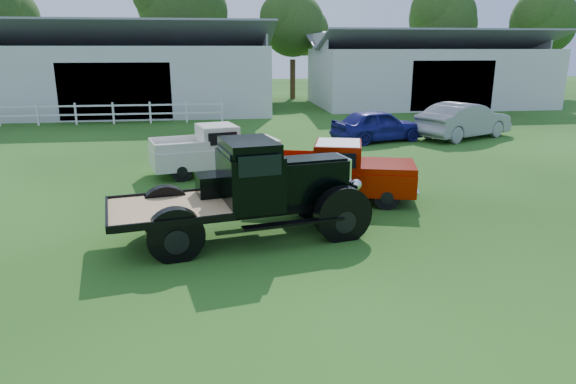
{
  "coord_description": "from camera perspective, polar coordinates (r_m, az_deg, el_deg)",
  "views": [
    {
      "loc": [
        -1.31,
        -9.65,
        4.16
      ],
      "look_at": [
        0.2,
        1.2,
        1.05
      ],
      "focal_mm": 32.0,
      "sensor_mm": 36.0,
      "label": 1
    }
  ],
  "objects": [
    {
      "name": "tree_b",
      "position": [
        43.76,
        -11.99,
        17.61
      ],
      "size": [
        6.9,
        6.9,
        11.5
      ],
      "primitive_type": null,
      "color": "#183209",
      "rests_on": "ground"
    },
    {
      "name": "vintage_flatbed",
      "position": [
        11.41,
        -4.79,
        0.27
      ],
      "size": [
        5.9,
        3.24,
        2.21
      ],
      "primitive_type": null,
      "rotation": [
        0.0,
        0.0,
        0.19
      ],
      "color": "black",
      "rests_on": "ground"
    },
    {
      "name": "ground",
      "position": [
        10.59,
        -0.18,
        -7.28
      ],
      "size": [
        120.0,
        120.0,
        0.0
      ],
      "primitive_type": "plane",
      "color": "#18360C"
    },
    {
      "name": "misc_car_grey",
      "position": [
        25.6,
        18.99,
        7.52
      ],
      "size": [
        5.28,
        3.82,
        1.66
      ],
      "primitive_type": "imported",
      "rotation": [
        0.0,
        0.0,
        2.04
      ],
      "color": "gray",
      "rests_on": "ground"
    },
    {
      "name": "shed_left",
      "position": [
        36.13,
        -17.42,
        13.0
      ],
      "size": [
        18.8,
        10.2,
        5.6
      ],
      "primitive_type": null,
      "color": "silver",
      "rests_on": "ground"
    },
    {
      "name": "fence_rail",
      "position": [
        30.61,
        -20.69,
        8.17
      ],
      "size": [
        14.2,
        0.16,
        1.2
      ],
      "primitive_type": null,
      "color": "white",
      "rests_on": "ground"
    },
    {
      "name": "tree_c",
      "position": [
        43.12,
        0.53,
        16.31
      ],
      "size": [
        5.4,
        5.4,
        9.0
      ],
      "primitive_type": null,
      "color": "#183209",
      "rests_on": "ground"
    },
    {
      "name": "red_pickup",
      "position": [
        14.34,
        5.18,
        2.35
      ],
      "size": [
        4.85,
        2.89,
        1.66
      ],
      "primitive_type": null,
      "rotation": [
        0.0,
        0.0,
        -0.27
      ],
      "color": "#8F1000",
      "rests_on": "ground"
    },
    {
      "name": "tree_d",
      "position": [
        47.74,
        16.64,
        16.24
      ],
      "size": [
        6.0,
        6.0,
        10.0
      ],
      "primitive_type": null,
      "color": "#183209",
      "rests_on": "ground"
    },
    {
      "name": "misc_car_blue",
      "position": [
        23.76,
        9.95,
        7.32
      ],
      "size": [
        4.59,
        2.81,
        1.46
      ],
      "primitive_type": "imported",
      "rotation": [
        0.0,
        0.0,
        1.84
      ],
      "color": "navy",
      "rests_on": "ground"
    },
    {
      "name": "shed_right",
      "position": [
        39.75,
        15.16,
        13.08
      ],
      "size": [
        16.8,
        9.2,
        5.2
      ],
      "primitive_type": null,
      "color": "silver",
      "rests_on": "ground"
    },
    {
      "name": "tree_e",
      "position": [
        49.81,
        26.3,
        14.97
      ],
      "size": [
        5.7,
        5.7,
        9.5
      ],
      "primitive_type": null,
      "color": "#183209",
      "rests_on": "ground"
    },
    {
      "name": "white_pickup",
      "position": [
        17.54,
        -8.09,
        4.67
      ],
      "size": [
        4.67,
        2.7,
        1.61
      ],
      "primitive_type": null,
      "rotation": [
        0.0,
        0.0,
        0.24
      ],
      "color": "silver",
      "rests_on": "ground"
    }
  ]
}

